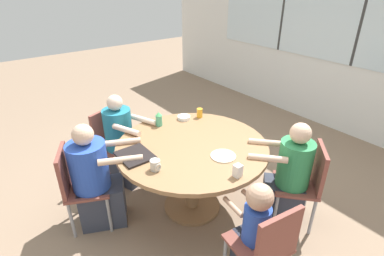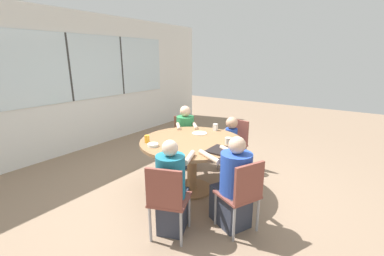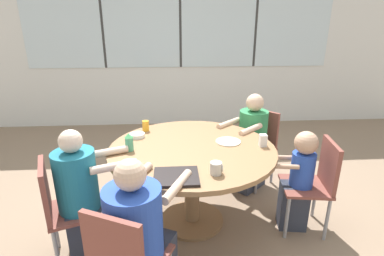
# 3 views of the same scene
# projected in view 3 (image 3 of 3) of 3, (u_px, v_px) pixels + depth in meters

# --- Properties ---
(ground_plane) EXTENTS (16.00, 16.00, 0.00)m
(ground_plane) POSITION_uv_depth(u_px,v_px,m) (192.00, 221.00, 2.91)
(ground_plane) COLOR #8C725B
(wall_back_with_windows) EXTENTS (8.40, 0.08, 2.80)m
(wall_back_with_windows) POSITION_uv_depth(u_px,v_px,m) (181.00, 45.00, 5.20)
(wall_back_with_windows) COLOR silver
(wall_back_with_windows) RESTS_ON ground_plane
(dining_table) EXTENTS (1.47, 1.47, 0.78)m
(dining_table) POSITION_uv_depth(u_px,v_px,m) (192.00, 162.00, 2.69)
(dining_table) COLOR olive
(dining_table) RESTS_ON ground_plane
(chair_for_woman_green_shirt) EXTENTS (0.56, 0.56, 0.86)m
(chair_for_woman_green_shirt) POSITION_uv_depth(u_px,v_px,m) (258.00, 141.00, 3.48)
(chair_for_woman_green_shirt) COLOR brown
(chair_for_woman_green_shirt) RESTS_ON ground_plane
(chair_for_man_teal_shirt) EXTENTS (0.52, 0.52, 0.86)m
(chair_for_man_teal_shirt) POSITION_uv_depth(u_px,v_px,m) (61.00, 204.00, 2.29)
(chair_for_man_teal_shirt) COLOR brown
(chair_for_man_teal_shirt) RESTS_ON ground_plane
(chair_for_toddler) EXTENTS (0.45, 0.45, 0.86)m
(chair_for_toddler) POSITION_uv_depth(u_px,v_px,m) (317.00, 178.00, 2.65)
(chair_for_toddler) COLOR brown
(chair_for_toddler) RESTS_ON ground_plane
(person_woman_green_shirt) EXTENTS (0.63, 0.61, 1.09)m
(person_woman_green_shirt) POSITION_uv_depth(u_px,v_px,m) (250.00, 147.00, 3.38)
(person_woman_green_shirt) COLOR #333847
(person_woman_green_shirt) RESTS_ON ground_plane
(person_man_blue_shirt) EXTENTS (0.58, 0.72, 1.10)m
(person_man_blue_shirt) POSITION_uv_depth(u_px,v_px,m) (139.00, 244.00, 1.92)
(person_man_blue_shirt) COLOR #333847
(person_man_blue_shirt) RESTS_ON ground_plane
(person_man_teal_shirt) EXTENTS (0.64, 0.50, 1.09)m
(person_man_teal_shirt) POSITION_uv_depth(u_px,v_px,m) (84.00, 201.00, 2.36)
(person_man_teal_shirt) COLOR #333847
(person_man_teal_shirt) RESTS_ON ground_plane
(person_toddler) EXTENTS (0.40, 0.25, 0.95)m
(person_toddler) POSITION_uv_depth(u_px,v_px,m) (298.00, 182.00, 2.68)
(person_toddler) COLOR #333847
(person_toddler) RESTS_ON ground_plane
(food_tray_dark) EXTENTS (0.32, 0.28, 0.02)m
(food_tray_dark) POSITION_uv_depth(u_px,v_px,m) (176.00, 177.00, 2.12)
(food_tray_dark) COLOR black
(food_tray_dark) RESTS_ON dining_table
(coffee_mug) EXTENTS (0.09, 0.09, 0.09)m
(coffee_mug) POSITION_uv_depth(u_px,v_px,m) (216.00, 168.00, 2.17)
(coffee_mug) COLOR beige
(coffee_mug) RESTS_ON dining_table
(sippy_cup) EXTENTS (0.07, 0.07, 0.16)m
(sippy_cup) POSITION_uv_depth(u_px,v_px,m) (129.00, 142.00, 2.55)
(sippy_cup) COLOR #4CA57F
(sippy_cup) RESTS_ON dining_table
(juice_glass) EXTENTS (0.07, 0.07, 0.11)m
(juice_glass) POSITION_uv_depth(u_px,v_px,m) (146.00, 126.00, 3.02)
(juice_glass) COLOR gold
(juice_glass) RESTS_ON dining_table
(milk_carton_small) EXTENTS (0.06, 0.06, 0.11)m
(milk_carton_small) POSITION_uv_depth(u_px,v_px,m) (263.00, 140.00, 2.65)
(milk_carton_small) COLOR silver
(milk_carton_small) RESTS_ON dining_table
(bowl_white_shallow) EXTENTS (0.14, 0.14, 0.04)m
(bowl_white_shallow) POSITION_uv_depth(u_px,v_px,m) (137.00, 135.00, 2.86)
(bowl_white_shallow) COLOR white
(bowl_white_shallow) RESTS_ON dining_table
(plate_tortillas) EXTENTS (0.23, 0.23, 0.01)m
(plate_tortillas) POSITION_uv_depth(u_px,v_px,m) (228.00, 142.00, 2.75)
(plate_tortillas) COLOR beige
(plate_tortillas) RESTS_ON dining_table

